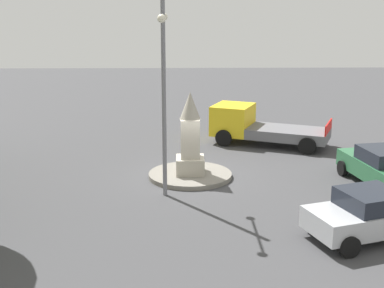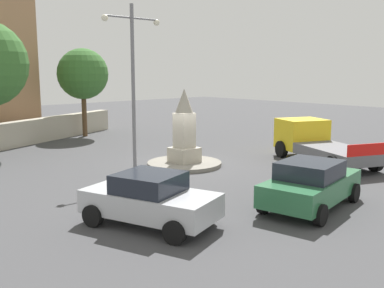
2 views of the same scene
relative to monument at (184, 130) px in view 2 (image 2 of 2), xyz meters
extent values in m
plane|color=#424244|center=(0.00, 0.00, -1.69)|extent=(80.00, 80.00, 0.00)
cylinder|color=gray|center=(0.00, 0.00, -1.60)|extent=(3.46, 3.46, 0.19)
cube|color=#B2AA99|center=(0.00, 0.00, -1.17)|extent=(1.16, 1.16, 0.68)
cube|color=#B2AA99|center=(0.00, 0.00, -0.02)|extent=(0.77, 0.77, 1.61)
cone|color=#B2AA99|center=(0.00, 0.00, 1.34)|extent=(0.85, 0.85, 1.12)
cylinder|color=slate|center=(-2.11, 0.98, 1.92)|extent=(0.16, 0.16, 7.21)
cylinder|color=slate|center=(-2.78, 0.98, 4.93)|extent=(1.34, 0.08, 0.08)
cylinder|color=slate|center=(-1.45, 0.98, 4.93)|extent=(1.34, 0.08, 0.08)
sphere|color=#F2EACC|center=(-3.45, 0.98, 4.83)|extent=(0.28, 0.28, 0.28)
sphere|color=#F2EACC|center=(-0.78, 0.98, 4.83)|extent=(0.28, 0.28, 0.28)
cube|color=#2D6B42|center=(-1.21, -7.55, -1.02)|extent=(4.46, 2.52, 0.70)
cube|color=#1E232D|center=(-1.38, -7.58, -0.40)|extent=(2.17, 1.98, 0.54)
cylinder|color=black|center=(0.08, -6.40, -1.37)|extent=(0.67, 0.33, 0.64)
cylinder|color=black|center=(0.39, -8.21, -1.37)|extent=(0.67, 0.33, 0.64)
cylinder|color=black|center=(-2.82, -6.90, -1.37)|extent=(0.67, 0.33, 0.64)
cylinder|color=black|center=(-2.51, -8.71, -1.37)|extent=(0.67, 0.33, 0.64)
cube|color=#B7BABF|center=(-6.06, -5.38, -1.03)|extent=(2.92, 4.24, 0.68)
cube|color=#1E232D|center=(-6.07, -5.36, -0.43)|extent=(2.10, 2.14, 0.53)
cylinder|color=black|center=(-4.79, -6.38, -1.37)|extent=(0.41, 0.68, 0.64)
cylinder|color=black|center=(-6.48, -6.95, -1.37)|extent=(0.41, 0.68, 0.64)
cylinder|color=black|center=(-5.65, -3.81, -1.37)|extent=(0.41, 0.68, 0.64)
cylinder|color=black|center=(-7.34, -4.38, -1.37)|extent=(0.41, 0.68, 0.64)
cube|color=yellow|center=(6.02, -2.34, -0.51)|extent=(2.76, 2.59, 1.52)
cube|color=slate|center=(4.87, -5.04, -1.02)|extent=(3.58, 4.53, 0.50)
cube|color=red|center=(4.10, -6.85, -0.52)|extent=(1.96, 0.88, 0.50)
cylinder|color=black|center=(5.06, -1.80, -1.27)|extent=(0.59, 0.88, 0.84)
cylinder|color=black|center=(7.08, -2.66, -1.27)|extent=(0.59, 0.88, 0.84)
cylinder|color=black|center=(3.40, -5.69, -1.27)|extent=(0.59, 0.88, 0.84)
cylinder|color=black|center=(5.42, -6.55, -1.27)|extent=(0.59, 0.88, 0.84)
cube|color=#B2AA99|center=(-4.43, 10.33, -0.95)|extent=(17.70, 8.12, 1.47)
cylinder|color=brown|center=(1.34, 11.72, -0.18)|extent=(0.32, 0.32, 3.01)
sphere|color=#386B2D|center=(1.34, 11.72, 2.50)|extent=(3.37, 3.37, 3.37)
camera|label=1|loc=(-20.96, 0.38, 5.23)|focal=49.48mm
camera|label=2|loc=(-13.38, -15.14, 2.68)|focal=41.30mm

